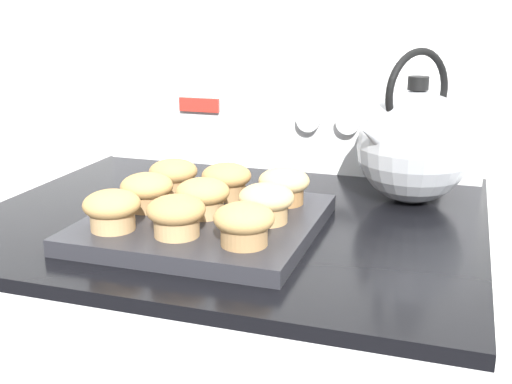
{
  "coord_description": "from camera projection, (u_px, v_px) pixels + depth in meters",
  "views": [
    {
      "loc": [
        0.32,
        -0.52,
        1.2
      ],
      "look_at": [
        0.05,
        0.28,
        0.95
      ],
      "focal_mm": 45.0,
      "sensor_mm": 36.0,
      "label": 1
    }
  ],
  "objects": [
    {
      "name": "muffin_r2_c1",
      "position": [
        226.0,
        180.0,
        0.94
      ],
      "size": [
        0.07,
        0.07,
        0.05
      ],
      "color": "#A37A4C",
      "rests_on": "muffin_pan"
    },
    {
      "name": "tea_kettle",
      "position": [
        413.0,
        145.0,
        0.98
      ],
      "size": [
        0.18,
        0.2,
        0.24
      ],
      "color": "#ADAFB5",
      "rests_on": "stove_range"
    },
    {
      "name": "muffin_r0_c0",
      "position": [
        112.0,
        209.0,
        0.81
      ],
      "size": [
        0.07,
        0.07,
        0.05
      ],
      "color": "tan",
      "rests_on": "muffin_pan"
    },
    {
      "name": "wall_back",
      "position": [
        295.0,
        4.0,
        1.18
      ],
      "size": [
        8.0,
        0.05,
        2.4
      ],
      "color": "silver",
      "rests_on": "ground_plane"
    },
    {
      "name": "muffin_pan",
      "position": [
        205.0,
        223.0,
        0.88
      ],
      "size": [
        0.3,
        0.3,
        0.02
      ],
      "color": "#28282D",
      "rests_on": "stove_range"
    },
    {
      "name": "muffin_r0_c2",
      "position": [
        244.0,
        223.0,
        0.76
      ],
      "size": [
        0.07,
        0.07,
        0.05
      ],
      "color": "#A37A4C",
      "rests_on": "muffin_pan"
    },
    {
      "name": "control_panel",
      "position": [
        287.0,
        115.0,
        1.19
      ],
      "size": [
        0.71,
        0.07,
        0.2
      ],
      "color": "white",
      "rests_on": "stove_range"
    },
    {
      "name": "muffin_r1_c0",
      "position": [
        147.0,
        190.0,
        0.89
      ],
      "size": [
        0.07,
        0.07,
        0.05
      ],
      "color": "#A37A4C",
      "rests_on": "muffin_pan"
    },
    {
      "name": "muffin_r0_c1",
      "position": [
        176.0,
        215.0,
        0.79
      ],
      "size": [
        0.07,
        0.07,
        0.05
      ],
      "color": "tan",
      "rests_on": "muffin_pan"
    },
    {
      "name": "muffin_r2_c2",
      "position": [
        284.0,
        185.0,
        0.92
      ],
      "size": [
        0.07,
        0.07,
        0.05
      ],
      "color": "olive",
      "rests_on": "muffin_pan"
    },
    {
      "name": "muffin_r2_c0",
      "position": [
        173.0,
        175.0,
        0.97
      ],
      "size": [
        0.07,
        0.07,
        0.05
      ],
      "color": "#A37A4C",
      "rests_on": "muffin_pan"
    },
    {
      "name": "muffin_r1_c1",
      "position": [
        203.0,
        196.0,
        0.86
      ],
      "size": [
        0.07,
        0.07,
        0.05
      ],
      "color": "tan",
      "rests_on": "muffin_pan"
    },
    {
      "name": "muffin_r1_c2",
      "position": [
        266.0,
        202.0,
        0.84
      ],
      "size": [
        0.07,
        0.07,
        0.05
      ],
      "color": "tan",
      "rests_on": "muffin_pan"
    }
  ]
}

